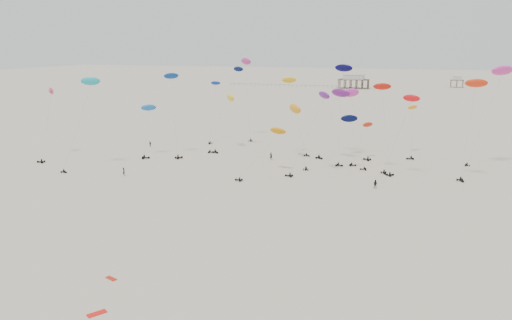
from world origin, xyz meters
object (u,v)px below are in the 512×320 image
(rig_0, at_px, (404,119))
(pavilion_small, at_px, (457,83))
(rig_9, at_px, (318,109))
(rig_4, at_px, (339,85))
(pavilion_main, at_px, (354,82))
(spectator_0, at_px, (124,175))

(rig_0, bearing_deg, pavilion_small, -118.81)
(rig_9, bearing_deg, rig_4, -0.69)
(pavilion_small, bearing_deg, pavilion_main, -156.80)
(pavilion_main, relative_size, pavilion_small, 2.33)
(pavilion_main, distance_m, pavilion_small, 76.16)
(pavilion_main, relative_size, rig_4, 0.82)
(pavilion_main, xyz_separation_m, spectator_0, (-24.10, -258.11, -4.22))
(pavilion_main, height_order, rig_0, rig_0)
(rig_0, xyz_separation_m, rig_4, (-17.90, 17.68, 6.00))
(pavilion_main, bearing_deg, pavilion_small, 23.20)
(pavilion_small, bearing_deg, spectator_0, -108.09)
(pavilion_main, height_order, pavilion_small, pavilion_main)
(pavilion_main, xyz_separation_m, rig_0, (38.52, -237.39, 9.13))
(rig_0, distance_m, spectator_0, 67.30)
(rig_0, height_order, rig_9, rig_9)
(pavilion_small, distance_m, rig_9, 276.04)
(rig_9, distance_m, spectator_0, 48.70)
(pavilion_small, height_order, rig_9, rig_9)
(rig_0, bearing_deg, spectator_0, -3.79)
(rig_4, bearing_deg, pavilion_main, -138.55)
(rig_9, bearing_deg, pavilion_main, 8.56)
(spectator_0, bearing_deg, pavilion_small, -50.53)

